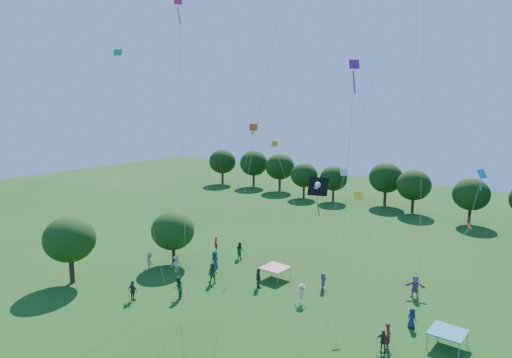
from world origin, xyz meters
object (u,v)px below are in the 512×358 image
object	(u,v)px
pirate_kite	(318,188)
near_tree_west	(70,239)
tent_red_stripe	(275,268)
near_tree_north	(173,231)
red_high_kite	(278,19)
tent_blue	(448,332)

from	to	relation	value
pirate_kite	near_tree_west	bearing A→B (deg)	-167.50
near_tree_west	tent_red_stripe	bearing A→B (deg)	41.39
near_tree_north	pirate_kite	xyz separation A→B (m)	(18.74, -3.99, 7.18)
near_tree_north	pirate_kite	bearing A→B (deg)	-12.01
near_tree_west	tent_red_stripe	size ratio (longest dim) A/B	2.77
tent_red_stripe	pirate_kite	size ratio (longest dim) A/B	0.22
near_tree_west	red_high_kite	bearing A→B (deg)	16.67
tent_red_stripe	tent_blue	size ratio (longest dim) A/B	1.00
tent_blue	tent_red_stripe	bearing A→B (deg)	171.54
near_tree_north	pirate_kite	world-z (taller)	pirate_kite
red_high_kite	tent_red_stripe	bearing A→B (deg)	126.37
tent_red_stripe	tent_blue	xyz separation A→B (m)	(15.85, -2.36, 0.00)
tent_red_stripe	pirate_kite	bearing A→B (deg)	-40.02
near_tree_north	red_high_kite	xyz separation A→B (m)	(15.04, -3.37, 18.02)
near_tree_west	near_tree_north	size ratio (longest dim) A/B	1.14
near_tree_north	tent_red_stripe	world-z (taller)	near_tree_north
tent_blue	red_high_kite	size ratio (longest dim) A/B	0.08
near_tree_west	pirate_kite	world-z (taller)	pirate_kite
near_tree_west	near_tree_north	world-z (taller)	near_tree_west
near_tree_west	near_tree_north	xyz separation A→B (m)	(3.45, 8.90, -0.62)
near_tree_north	tent_blue	world-z (taller)	near_tree_north
near_tree_west	pirate_kite	size ratio (longest dim) A/B	0.61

